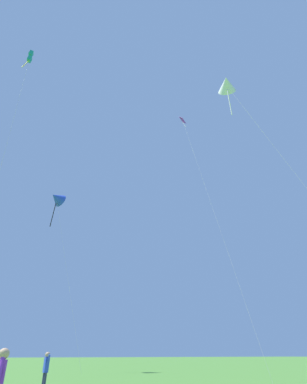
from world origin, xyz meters
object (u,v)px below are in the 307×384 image
object	(u,v)px
kite_white_distant	(227,85)
kite_purple_streamer	(188,135)
kite_teal_box	(29,59)
kite_blue_delta	(57,198)
person_in_blue_jacket	(46,368)

from	to	relation	value
kite_white_distant	kite_purple_streamer	bearing A→B (deg)	73.84
kite_white_distant	kite_teal_box	world-z (taller)	kite_teal_box
kite_blue_delta	kite_teal_box	size ratio (longest dim) A/B	0.81
kite_purple_streamer	kite_teal_box	size ratio (longest dim) A/B	1.09
person_in_blue_jacket	kite_blue_delta	bearing A→B (deg)	87.68
kite_blue_delta	kite_purple_streamer	distance (m)	18.63
kite_blue_delta	person_in_blue_jacket	xyz separation A→B (m)	(-0.86, -21.09, -18.60)
kite_white_distant	person_in_blue_jacket	distance (m)	21.59
kite_purple_streamer	kite_blue_delta	bearing A→B (deg)	134.22
kite_white_distant	kite_teal_box	distance (m)	17.16
kite_blue_delta	kite_purple_streamer	xyz separation A→B (m)	(12.54, -12.88, 4.90)
kite_purple_streamer	kite_white_distant	bearing A→B (deg)	-106.16
kite_white_distant	person_in_blue_jacket	world-z (taller)	kite_white_distant
kite_white_distant	kite_purple_streamer	xyz separation A→B (m)	(3.42, 11.80, 4.68)
kite_blue_delta	kite_white_distant	bearing A→B (deg)	-69.73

